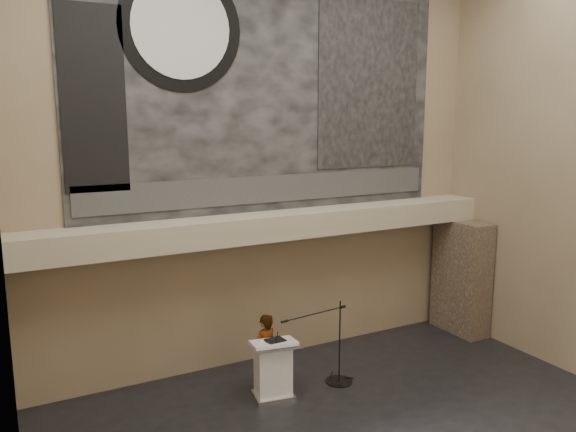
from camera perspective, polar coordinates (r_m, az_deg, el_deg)
wall_back at (r=11.52m, az=-1.87°, el=5.77°), size 10.00×0.02×8.50m
soffit at (r=11.34m, az=-0.94°, el=-0.93°), size 10.00×0.80×0.50m
sprinkler_left at (r=10.74m, az=-8.46°, el=-3.20°), size 0.04×0.04×0.06m
sprinkler_right at (r=12.31m, az=7.08°, el=-1.45°), size 0.04×0.04×0.06m
banner at (r=11.47m, az=-1.84°, el=13.00°), size 8.00×0.05×5.00m
banner_text_strip at (r=11.52m, az=-1.70°, el=2.77°), size 7.76×0.02×0.55m
banner_clock_rim at (r=10.86m, az=-10.80°, el=18.30°), size 2.30×0.02×2.30m
banner_clock_face at (r=10.85m, az=-10.77°, el=18.31°), size 1.84×0.02×1.84m
banner_building_print at (r=12.68m, az=8.29°, el=13.09°), size 2.60×0.02×3.60m
banner_brick_print at (r=10.39m, az=-19.17°, el=11.10°), size 1.10×0.02×3.20m
stone_pier at (r=14.06m, az=17.20°, el=-5.90°), size 0.60×1.40×2.70m
lectern at (r=10.65m, az=-1.52°, el=-15.29°), size 0.88×0.69×1.14m
binder at (r=10.40m, az=-1.31°, el=-12.54°), size 0.35×0.29×0.04m
papers at (r=10.33m, az=-2.15°, el=-12.80°), size 0.28×0.34×0.00m
speaker_person at (r=10.90m, az=-2.35°, el=-13.61°), size 0.62×0.50×1.47m
mic_stand at (r=11.34m, az=5.01°, el=-15.33°), size 1.61×0.52×1.65m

